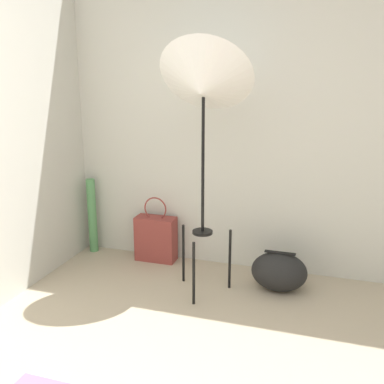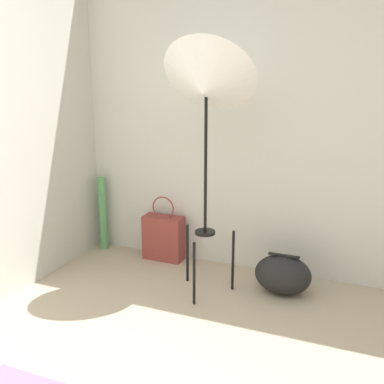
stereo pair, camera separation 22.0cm
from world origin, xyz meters
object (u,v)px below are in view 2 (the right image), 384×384
Objects in this scene: photo_umbrella at (206,87)px; duffel_bag at (283,275)px; tote_bag at (164,237)px; paper_roll at (103,213)px.

duffel_bag is at bearing 18.93° from photo_umbrella.
photo_umbrella is 1.45m from duffel_bag.
tote_bag is 0.84× the size of paper_roll.
duffel_bag is at bearing -8.53° from paper_roll.
photo_umbrella is 3.21× the size of tote_bag.
photo_umbrella is 2.70× the size of paper_roll.
tote_bag is at bearing 167.49° from duffel_bag.
tote_bag reaches higher than duffel_bag.
photo_umbrella reaches higher than duffel_bag.
photo_umbrella is 1.45m from tote_bag.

